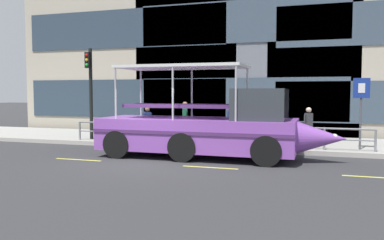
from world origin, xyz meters
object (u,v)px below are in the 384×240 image
object	(u,v)px
pedestrian_mid_left	(230,120)
pedestrian_mid_right	(185,117)
pedestrian_near_bow	(308,123)
duck_tour_boat	(210,128)
parking_sign	(361,101)
pedestrian_near_stern	(147,120)
traffic_light_pole	(90,84)

from	to	relation	value
pedestrian_mid_left	pedestrian_mid_right	bearing A→B (deg)	172.06
pedestrian_near_bow	pedestrian_mid_left	distance (m)	3.19
duck_tour_boat	pedestrian_mid_left	distance (m)	2.70
pedestrian_mid_right	pedestrian_mid_left	bearing A→B (deg)	-7.94
parking_sign	duck_tour_boat	bearing A→B (deg)	-154.16
parking_sign	pedestrian_mid_left	distance (m)	5.16
pedestrian_mid_right	pedestrian_near_bow	bearing A→B (deg)	0.48
parking_sign	pedestrian_mid_right	size ratio (longest dim) A/B	1.55
parking_sign	pedestrian_near_stern	bearing A→B (deg)	179.41
parking_sign	pedestrian_mid_left	size ratio (longest dim) A/B	1.64
pedestrian_mid_right	pedestrian_near_stern	xyz separation A→B (m)	(-1.66, -0.36, -0.14)
duck_tour_boat	pedestrian_near_stern	bearing A→B (deg)	144.18
duck_tour_boat	pedestrian_near_stern	world-z (taller)	duck_tour_boat
duck_tour_boat	pedestrian_near_bow	bearing A→B (deg)	42.41
duck_tour_boat	traffic_light_pole	bearing A→B (deg)	159.64
traffic_light_pole	pedestrian_near_bow	world-z (taller)	traffic_light_pole
traffic_light_pole	pedestrian_near_bow	size ratio (longest dim) A/B	2.67
traffic_light_pole	parking_sign	world-z (taller)	traffic_light_pole
parking_sign	pedestrian_mid_left	xyz separation A→B (m)	(-5.09, 0.15, -0.85)
pedestrian_mid_left	pedestrian_near_stern	bearing A→B (deg)	-179.06
pedestrian_near_bow	pedestrian_mid_left	bearing A→B (deg)	-173.87
parking_sign	pedestrian_mid_left	world-z (taller)	parking_sign
parking_sign	pedestrian_mid_right	distance (m)	7.27
parking_sign	pedestrian_near_stern	distance (m)	8.92
pedestrian_near_bow	duck_tour_boat	bearing A→B (deg)	-137.59
pedestrian_mid_left	pedestrian_mid_right	size ratio (longest dim) A/B	0.94
pedestrian_near_bow	pedestrian_mid_left	world-z (taller)	pedestrian_mid_left
pedestrian_near_bow	pedestrian_mid_left	size ratio (longest dim) A/B	0.95
duck_tour_boat	pedestrian_near_bow	world-z (taller)	duck_tour_boat
duck_tour_boat	pedestrian_near_stern	distance (m)	4.49
duck_tour_boat	pedestrian_near_stern	size ratio (longest dim) A/B	5.78
pedestrian_mid_left	pedestrian_near_stern	size ratio (longest dim) A/B	1.08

